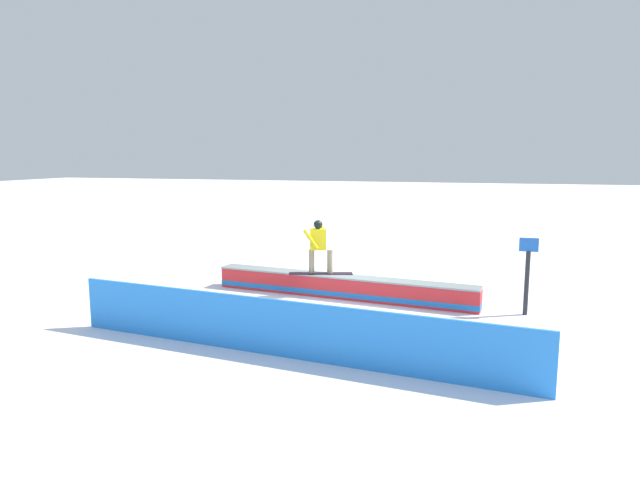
{
  "coord_description": "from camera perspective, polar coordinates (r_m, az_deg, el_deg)",
  "views": [
    {
      "loc": [
        -3.2,
        12.89,
        3.49
      ],
      "look_at": [
        0.28,
        0.97,
        1.58
      ],
      "focal_mm": 30.88,
      "sensor_mm": 36.0,
      "label": 1
    }
  ],
  "objects": [
    {
      "name": "safety_fence",
      "position": [
        9.7,
        -3.85,
        -9.15
      ],
      "size": [
        8.75,
        1.08,
        1.02
      ],
      "primitive_type": "cube",
      "rotation": [
        0.0,
        0.0,
        -0.12
      ],
      "color": "#2984EC",
      "rests_on": "ground_plane"
    },
    {
      "name": "snowboarder",
      "position": [
        13.67,
        -0.13,
        -0.53
      ],
      "size": [
        1.61,
        0.71,
        1.36
      ],
      "color": "black",
      "rests_on": "grind_box"
    },
    {
      "name": "trail_marker",
      "position": [
        12.89,
        20.68,
        -3.29
      ],
      "size": [
        0.4,
        0.1,
        1.72
      ],
      "color": "#262628",
      "rests_on": "ground_plane"
    },
    {
      "name": "ground_plane",
      "position": [
        13.73,
        2.27,
        -5.97
      ],
      "size": [
        120.0,
        120.0,
        0.0
      ],
      "primitive_type": "plane",
      "color": "white"
    },
    {
      "name": "grind_box",
      "position": [
        13.67,
        2.27,
        -4.95
      ],
      "size": [
        6.7,
        1.29,
        0.56
      ],
      "color": "red",
      "rests_on": "ground_plane"
    }
  ]
}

